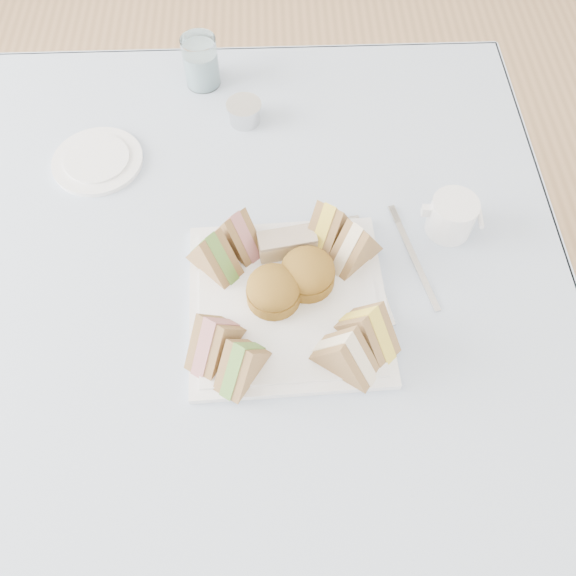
{
  "coord_description": "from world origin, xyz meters",
  "views": [
    {
      "loc": [
        0.04,
        -0.55,
        1.55
      ],
      "look_at": [
        0.06,
        -0.09,
        0.8
      ],
      "focal_mm": 38.0,
      "sensor_mm": 36.0,
      "label": 1
    }
  ],
  "objects_px": {
    "creamer_jug": "(452,216)",
    "serving_plate": "(288,303)",
    "table": "(258,355)",
    "water_glass": "(201,62)"
  },
  "relations": [
    {
      "from": "table",
      "to": "serving_plate",
      "type": "relative_size",
      "value": 3.04
    },
    {
      "from": "table",
      "to": "water_glass",
      "type": "bearing_deg",
      "value": 101.67
    },
    {
      "from": "water_glass",
      "to": "creamer_jug",
      "type": "bearing_deg",
      "value": -41.74
    },
    {
      "from": "water_glass",
      "to": "creamer_jug",
      "type": "height_order",
      "value": "water_glass"
    },
    {
      "from": "table",
      "to": "creamer_jug",
      "type": "bearing_deg",
      "value": 7.21
    },
    {
      "from": "creamer_jug",
      "to": "water_glass",
      "type": "bearing_deg",
      "value": 142.04
    },
    {
      "from": "water_glass",
      "to": "creamer_jug",
      "type": "relative_size",
      "value": 1.3
    },
    {
      "from": "table",
      "to": "creamer_jug",
      "type": "xyz_separation_m",
      "value": [
        0.33,
        0.04,
        0.41
      ]
    },
    {
      "from": "creamer_jug",
      "to": "serving_plate",
      "type": "bearing_deg",
      "value": -149.44
    },
    {
      "from": "water_glass",
      "to": "serving_plate",
      "type": "bearing_deg",
      "value": -73.83
    }
  ]
}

